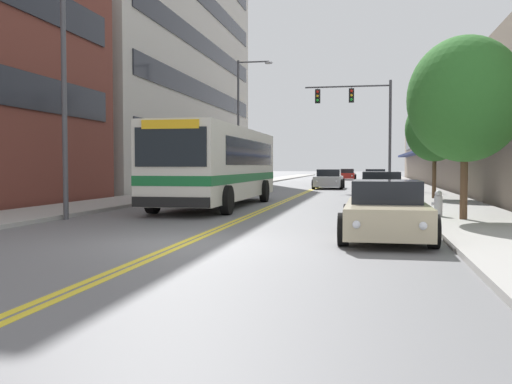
{
  "coord_description": "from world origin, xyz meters",
  "views": [
    {
      "loc": [
        3.87,
        -11.6,
        1.66
      ],
      "look_at": [
        -1.01,
        13.01,
        0.5
      ],
      "focal_mm": 40.0,
      "sensor_mm": 36.0,
      "label": 1
    }
  ],
  "objects_px": {
    "car_red_moving_lead": "(347,175)",
    "fire_hydrant": "(438,203)",
    "car_white_parked_right_far": "(375,178)",
    "street_lamp_left_near": "(75,56)",
    "car_champagne_parked_right_end": "(378,185)",
    "car_silver_moving_second": "(329,180)",
    "car_black_parked_right_mid": "(381,190)",
    "street_tree_right_mid": "(435,129)",
    "traffic_signal_mast": "(362,113)",
    "car_navy_parked_left_near": "(232,183)",
    "street_lamp_left_far": "(243,113)",
    "city_bus": "(219,163)",
    "street_tree_right_near": "(465,99)",
    "car_beige_parked_right_foreground": "(386,212)",
    "car_dark_grey_parked_left_mid": "(254,180)"
  },
  "relations": [
    {
      "from": "street_lamp_left_near",
      "to": "car_red_moving_lead",
      "type": "bearing_deg",
      "value": 83.06
    },
    {
      "from": "car_navy_parked_left_near",
      "to": "street_lamp_left_far",
      "type": "xyz_separation_m",
      "value": [
        -0.57,
        5.49,
        4.79
      ]
    },
    {
      "from": "car_white_parked_right_far",
      "to": "street_lamp_left_far",
      "type": "bearing_deg",
      "value": -132.38
    },
    {
      "from": "car_black_parked_right_mid",
      "to": "street_tree_right_near",
      "type": "bearing_deg",
      "value": -73.19
    },
    {
      "from": "traffic_signal_mast",
      "to": "street_tree_right_near",
      "type": "height_order",
      "value": "traffic_signal_mast"
    },
    {
      "from": "car_black_parked_right_mid",
      "to": "street_tree_right_mid",
      "type": "bearing_deg",
      "value": 55.52
    },
    {
      "from": "car_red_moving_lead",
      "to": "car_silver_moving_second",
      "type": "relative_size",
      "value": 1.05
    },
    {
      "from": "car_red_moving_lead",
      "to": "fire_hydrant",
      "type": "height_order",
      "value": "car_red_moving_lead"
    },
    {
      "from": "car_silver_moving_second",
      "to": "street_tree_right_near",
      "type": "distance_m",
      "value": 25.25
    },
    {
      "from": "car_silver_moving_second",
      "to": "street_tree_right_near",
      "type": "height_order",
      "value": "street_tree_right_near"
    },
    {
      "from": "car_beige_parked_right_foreground",
      "to": "car_champagne_parked_right_end",
      "type": "height_order",
      "value": "car_beige_parked_right_foreground"
    },
    {
      "from": "city_bus",
      "to": "street_tree_right_mid",
      "type": "relative_size",
      "value": 2.43
    },
    {
      "from": "traffic_signal_mast",
      "to": "car_navy_parked_left_near",
      "type": "bearing_deg",
      "value": -152.11
    },
    {
      "from": "car_white_parked_right_far",
      "to": "street_tree_right_near",
      "type": "bearing_deg",
      "value": -86.26
    },
    {
      "from": "car_silver_moving_second",
      "to": "street_tree_right_near",
      "type": "relative_size",
      "value": 0.9
    },
    {
      "from": "car_beige_parked_right_foreground",
      "to": "car_white_parked_right_far",
      "type": "bearing_deg",
      "value": 89.78
    },
    {
      "from": "car_navy_parked_left_near",
      "to": "street_lamp_left_near",
      "type": "xyz_separation_m",
      "value": [
        -0.51,
        -18.18,
        4.41
      ]
    },
    {
      "from": "street_lamp_left_far",
      "to": "street_tree_right_mid",
      "type": "xyz_separation_m",
      "value": [
        11.87,
        -11.7,
        -2.01
      ]
    },
    {
      "from": "city_bus",
      "to": "car_red_moving_lead",
      "type": "xyz_separation_m",
      "value": [
        3.53,
        45.12,
        -1.17
      ]
    },
    {
      "from": "street_tree_right_mid",
      "to": "car_navy_parked_left_near",
      "type": "bearing_deg",
      "value": 151.24
    },
    {
      "from": "car_beige_parked_right_foreground",
      "to": "street_tree_right_mid",
      "type": "relative_size",
      "value": 0.94
    },
    {
      "from": "car_dark_grey_parked_left_mid",
      "to": "street_tree_right_near",
      "type": "xyz_separation_m",
      "value": [
        10.89,
        -23.54,
        2.9
      ]
    },
    {
      "from": "car_champagne_parked_right_end",
      "to": "car_beige_parked_right_foreground",
      "type": "bearing_deg",
      "value": -90.31
    },
    {
      "from": "city_bus",
      "to": "car_white_parked_right_far",
      "type": "distance_m",
      "value": 28.17
    },
    {
      "from": "street_lamp_left_far",
      "to": "street_tree_right_mid",
      "type": "distance_m",
      "value": 16.78
    },
    {
      "from": "city_bus",
      "to": "car_white_parked_right_far",
      "type": "xyz_separation_m",
      "value": [
        6.56,
        27.37,
        -1.14
      ]
    },
    {
      "from": "car_white_parked_right_far",
      "to": "fire_hydrant",
      "type": "xyz_separation_m",
      "value": [
        1.55,
        -31.96,
        -0.11
      ]
    },
    {
      "from": "car_champagne_parked_right_end",
      "to": "car_silver_moving_second",
      "type": "height_order",
      "value": "car_silver_moving_second"
    },
    {
      "from": "traffic_signal_mast",
      "to": "street_tree_right_near",
      "type": "relative_size",
      "value": 1.39
    },
    {
      "from": "car_champagne_parked_right_end",
      "to": "street_lamp_left_far",
      "type": "height_order",
      "value": "street_lamp_left_far"
    },
    {
      "from": "street_lamp_left_near",
      "to": "car_champagne_parked_right_end",
      "type": "bearing_deg",
      "value": 59.22
    },
    {
      "from": "car_navy_parked_left_near",
      "to": "car_red_moving_lead",
      "type": "distance_m",
      "value": 34.01
    },
    {
      "from": "city_bus",
      "to": "street_lamp_left_near",
      "type": "height_order",
      "value": "street_lamp_left_near"
    },
    {
      "from": "car_dark_grey_parked_left_mid",
      "to": "street_lamp_left_far",
      "type": "bearing_deg",
      "value": -122.45
    },
    {
      "from": "car_beige_parked_right_foreground",
      "to": "street_lamp_left_far",
      "type": "xyz_separation_m",
      "value": [
        -9.23,
        26.48,
        4.75
      ]
    },
    {
      "from": "traffic_signal_mast",
      "to": "street_lamp_left_near",
      "type": "relative_size",
      "value": 0.87
    },
    {
      "from": "car_dark_grey_parked_left_mid",
      "to": "car_black_parked_right_mid",
      "type": "height_order",
      "value": "car_black_parked_right_mid"
    },
    {
      "from": "car_navy_parked_left_near",
      "to": "car_champagne_parked_right_end",
      "type": "xyz_separation_m",
      "value": [
        8.77,
        -2.6,
        0.01
      ]
    },
    {
      "from": "traffic_signal_mast",
      "to": "car_champagne_parked_right_end",
      "type": "bearing_deg",
      "value": -81.8
    },
    {
      "from": "street_lamp_left_near",
      "to": "street_lamp_left_far",
      "type": "relative_size",
      "value": 0.92
    },
    {
      "from": "street_tree_right_near",
      "to": "street_tree_right_mid",
      "type": "distance_m",
      "value": 10.86
    },
    {
      "from": "traffic_signal_mast",
      "to": "street_lamp_left_far",
      "type": "bearing_deg",
      "value": 170.75
    },
    {
      "from": "car_silver_moving_second",
      "to": "street_tree_right_near",
      "type": "bearing_deg",
      "value": -77.25
    },
    {
      "from": "car_red_moving_lead",
      "to": "street_lamp_left_near",
      "type": "bearing_deg",
      "value": -96.94
    },
    {
      "from": "car_navy_parked_left_near",
      "to": "street_tree_right_mid",
      "type": "height_order",
      "value": "street_tree_right_mid"
    },
    {
      "from": "car_white_parked_right_far",
      "to": "street_lamp_left_near",
      "type": "relative_size",
      "value": 0.59
    },
    {
      "from": "car_black_parked_right_mid",
      "to": "fire_hydrant",
      "type": "distance_m",
      "value": 6.52
    },
    {
      "from": "city_bus",
      "to": "car_red_moving_lead",
      "type": "bearing_deg",
      "value": 85.53
    },
    {
      "from": "car_black_parked_right_mid",
      "to": "street_tree_right_mid",
      "type": "relative_size",
      "value": 0.92
    },
    {
      "from": "fire_hydrant",
      "to": "car_silver_moving_second",
      "type": "bearing_deg",
      "value": 101.82
    }
  ]
}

